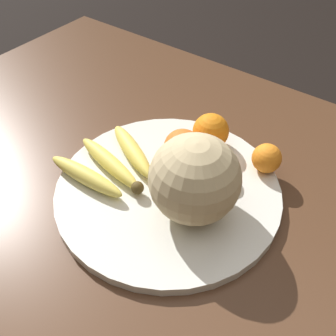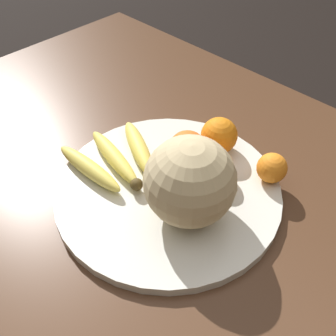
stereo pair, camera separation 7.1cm
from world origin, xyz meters
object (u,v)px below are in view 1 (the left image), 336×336
object	(u,v)px
orange_front_right	(267,158)
orange_mid_center	(215,164)
melon	(195,179)
banana_bunch	(111,163)
orange_back_left	(211,131)
fruit_bowl	(168,190)
kitchen_table	(188,225)
orange_front_left	(183,148)

from	to	relation	value
orange_front_right	orange_mid_center	bearing A→B (deg)	-134.76
melon	orange_front_right	bearing A→B (deg)	72.03
banana_bunch	orange_back_left	bearing A→B (deg)	-111.08
fruit_bowl	kitchen_table	bearing A→B (deg)	25.22
melon	banana_bunch	xyz separation A→B (m)	(-0.19, -0.01, -0.06)
orange_front_right	banana_bunch	bearing A→B (deg)	-143.21
melon	banana_bunch	bearing A→B (deg)	-176.90
banana_bunch	orange_front_right	bearing A→B (deg)	-130.90
banana_bunch	orange_front_left	xyz separation A→B (m)	(0.10, 0.10, 0.02)
melon	orange_front_left	distance (m)	0.13
fruit_bowl	orange_back_left	bearing A→B (deg)	90.57
kitchen_table	fruit_bowl	world-z (taller)	fruit_bowl
kitchen_table	orange_mid_center	world-z (taller)	orange_mid_center
kitchen_table	orange_mid_center	size ratio (longest dim) A/B	26.80
orange_back_left	kitchen_table	bearing A→B (deg)	-73.20
banana_bunch	orange_mid_center	world-z (taller)	orange_mid_center
melon	orange_back_left	bearing A→B (deg)	112.77
fruit_bowl	melon	bearing A→B (deg)	-14.93
banana_bunch	orange_front_right	distance (m)	0.30
orange_mid_center	orange_front_left	bearing A→B (deg)	-174.03
orange_front_left	orange_front_right	xyz separation A→B (m)	(0.14, 0.08, -0.01)
orange_front_left	orange_mid_center	size ratio (longest dim) A/B	1.32
kitchen_table	orange_mid_center	distance (m)	0.15
fruit_bowl	banana_bunch	size ratio (longest dim) A/B	2.15
fruit_bowl	orange_mid_center	size ratio (longest dim) A/B	7.56
orange_front_left	orange_front_right	distance (m)	0.16
orange_back_left	melon	bearing A→B (deg)	-67.23
fruit_bowl	orange_mid_center	bearing A→B (deg)	56.95
orange_mid_center	banana_bunch	bearing A→B (deg)	-147.45
fruit_bowl	orange_mid_center	world-z (taller)	orange_mid_center
fruit_bowl	melon	distance (m)	0.11
banana_bunch	orange_mid_center	size ratio (longest dim) A/B	3.52
orange_back_left	fruit_bowl	bearing A→B (deg)	-89.43
melon	orange_mid_center	bearing A→B (deg)	99.32
fruit_bowl	banana_bunch	xyz separation A→B (m)	(-0.12, -0.03, 0.03)
fruit_bowl	orange_front_right	distance (m)	0.20
melon	orange_front_right	distance (m)	0.19
banana_bunch	orange_mid_center	bearing A→B (deg)	-135.13
kitchen_table	banana_bunch	size ratio (longest dim) A/B	7.62
orange_back_left	banana_bunch	bearing A→B (deg)	-123.39
orange_mid_center	orange_back_left	distance (m)	0.09
kitchen_table	orange_mid_center	bearing A→B (deg)	77.06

